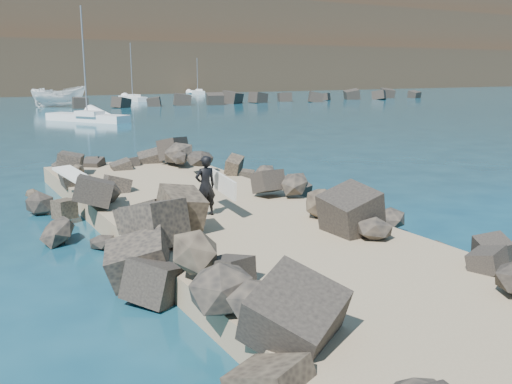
% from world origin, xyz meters
% --- Properties ---
extents(ground, '(800.00, 800.00, 0.00)m').
position_xyz_m(ground, '(0.00, 0.00, 0.00)').
color(ground, '#0F384C').
rests_on(ground, ground).
extents(jetty, '(6.00, 26.00, 0.60)m').
position_xyz_m(jetty, '(0.00, -2.00, 0.30)').
color(jetty, '#8C7759').
rests_on(jetty, ground).
extents(riprap_left, '(2.60, 22.00, 1.00)m').
position_xyz_m(riprap_left, '(-2.90, -1.50, 0.50)').
color(riprap_left, black).
rests_on(riprap_left, ground).
extents(riprap_right, '(2.60, 22.00, 1.00)m').
position_xyz_m(riprap_right, '(2.90, -1.50, 0.50)').
color(riprap_right, black).
rests_on(riprap_right, ground).
extents(breakwater_secondary, '(52.00, 4.00, 1.20)m').
position_xyz_m(breakwater_secondary, '(35.00, 55.00, 0.60)').
color(breakwater_secondary, black).
rests_on(breakwater_secondary, ground).
extents(surfboard_resting, '(1.41, 2.55, 0.08)m').
position_xyz_m(surfboard_resting, '(-2.92, 4.44, 1.04)').
color(surfboard_resting, white).
rests_on(surfboard_resting, riprap_left).
extents(boat_imported, '(6.60, 3.03, 2.47)m').
position_xyz_m(boat_imported, '(7.15, 60.32, 1.23)').
color(boat_imported, white).
rests_on(boat_imported, ground).
extents(surfer_with_board, '(0.85, 2.00, 1.62)m').
position_xyz_m(surfer_with_board, '(-0.51, 0.71, 1.41)').
color(surfer_with_board, black).
rests_on(surfer_with_board, jetty).
extents(sailboat_f, '(1.88, 5.53, 6.72)m').
position_xyz_m(sailboat_f, '(36.88, 85.77, 0.35)').
color(sailboat_f, white).
rests_on(sailboat_f, ground).
extents(sailboat_c, '(5.96, 8.01, 9.89)m').
position_xyz_m(sailboat_c, '(5.19, 37.94, 0.35)').
color(sailboat_c, white).
rests_on(sailboat_c, ground).
extents(sailboat_d, '(2.30, 7.05, 8.36)m').
position_xyz_m(sailboat_d, '(19.11, 68.91, 0.35)').
color(sailboat_d, white).
rests_on(sailboat_d, ground).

